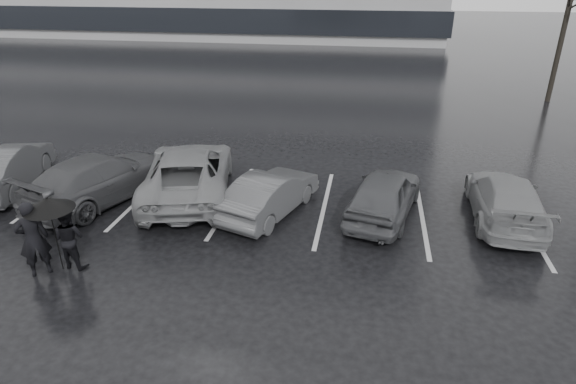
# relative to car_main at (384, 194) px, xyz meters

# --- Properties ---
(ground) EXTENTS (160.00, 160.00, 0.00)m
(ground) POSITION_rel_car_main_xyz_m (-2.29, -2.26, -0.66)
(ground) COLOR black
(ground) RESTS_ON ground
(car_main) EXTENTS (2.43, 4.16, 1.33)m
(car_main) POSITION_rel_car_main_xyz_m (0.00, 0.00, 0.00)
(car_main) COLOR black
(car_main) RESTS_ON ground
(car_west_a) EXTENTS (2.42, 3.92, 1.22)m
(car_west_a) POSITION_rel_car_main_xyz_m (-3.17, -0.40, -0.05)
(car_west_a) COLOR #2A2A2C
(car_west_a) RESTS_ON ground
(car_west_b) EXTENTS (3.78, 5.87, 1.50)m
(car_west_b) POSITION_rel_car_main_xyz_m (-5.88, 0.40, 0.09)
(car_west_b) COLOR #545457
(car_west_b) RESTS_ON ground
(car_west_c) EXTENTS (3.47, 5.25, 1.41)m
(car_west_c) POSITION_rel_car_main_xyz_m (-8.37, -0.35, 0.04)
(car_west_c) COLOR black
(car_west_c) RESTS_ON ground
(car_west_d) EXTENTS (2.61, 4.61, 1.44)m
(car_west_d) POSITION_rel_car_main_xyz_m (-11.73, -0.15, 0.05)
(car_west_d) COLOR #2A2A2C
(car_west_d) RESTS_ON ground
(car_east) EXTENTS (1.98, 4.39, 1.25)m
(car_east) POSITION_rel_car_main_xyz_m (3.30, 0.36, -0.04)
(car_east) COLOR #545457
(car_east) RESTS_ON ground
(pedestrian_left) EXTENTS (0.79, 0.76, 1.82)m
(pedestrian_left) POSITION_rel_car_main_xyz_m (-7.76, -4.28, 0.25)
(pedestrian_left) COLOR black
(pedestrian_left) RESTS_ON ground
(pedestrian_right) EXTENTS (0.80, 0.66, 1.49)m
(pedestrian_right) POSITION_rel_car_main_xyz_m (-7.18, -3.85, 0.08)
(pedestrian_right) COLOR black
(pedestrian_right) RESTS_ON ground
(umbrella) EXTENTS (1.10, 1.10, 1.86)m
(umbrella) POSITION_rel_car_main_xyz_m (-7.38, -4.02, 1.03)
(umbrella) COLOR black
(umbrella) RESTS_ON ground
(stall_stripes) EXTENTS (19.72, 5.00, 0.00)m
(stall_stripes) POSITION_rel_car_main_xyz_m (-3.09, 0.24, -0.66)
(stall_stripes) COLOR #ACACAE
(stall_stripes) RESTS_ON ground
(tree_north) EXTENTS (0.26, 0.26, 8.50)m
(tree_north) POSITION_rel_car_main_xyz_m (8.71, 14.74, 3.59)
(tree_north) COLOR black
(tree_north) RESTS_ON ground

